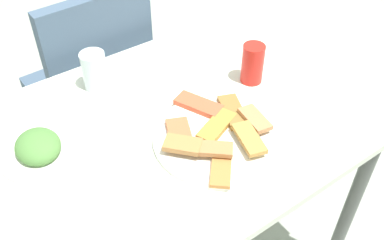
# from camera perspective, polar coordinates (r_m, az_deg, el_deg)

# --- Properties ---
(dining_table) EXTENTS (1.07, 0.78, 0.74)m
(dining_table) POSITION_cam_1_polar(r_m,az_deg,el_deg) (1.26, -2.09, -3.22)
(dining_table) COLOR silver
(dining_table) RESTS_ON ground_plane
(dining_chair) EXTENTS (0.43, 0.44, 0.91)m
(dining_chair) POSITION_cam_1_polar(r_m,az_deg,el_deg) (1.75, -12.66, 5.03)
(dining_chair) COLOR #465A75
(dining_chair) RESTS_ON ground_plane
(pide_platter) EXTENTS (0.34, 0.37, 0.04)m
(pide_platter) POSITION_cam_1_polar(r_m,az_deg,el_deg) (1.14, 3.31, -1.89)
(pide_platter) COLOR white
(pide_platter) RESTS_ON dining_table
(salad_plate_greens) EXTENTS (0.21, 0.21, 0.06)m
(salad_plate_greens) POSITION_cam_1_polar(r_m,az_deg,el_deg) (1.16, -19.40, -3.49)
(salad_plate_greens) COLOR white
(salad_plate_greens) RESTS_ON dining_table
(soda_can) EXTENTS (0.07, 0.07, 0.12)m
(soda_can) POSITION_cam_1_polar(r_m,az_deg,el_deg) (1.31, 7.92, 7.30)
(soda_can) COLOR red
(soda_can) RESTS_ON dining_table
(drinking_glass) EXTENTS (0.07, 0.07, 0.12)m
(drinking_glass) POSITION_cam_1_polar(r_m,az_deg,el_deg) (1.31, -12.62, 6.32)
(drinking_glass) COLOR silver
(drinking_glass) RESTS_ON dining_table
(spoon) EXTENTS (0.19, 0.04, 0.00)m
(spoon) POSITION_cam_1_polar(r_m,az_deg,el_deg) (0.97, -11.92, -14.55)
(spoon) COLOR silver
(spoon) RESTS_ON paper_napkin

